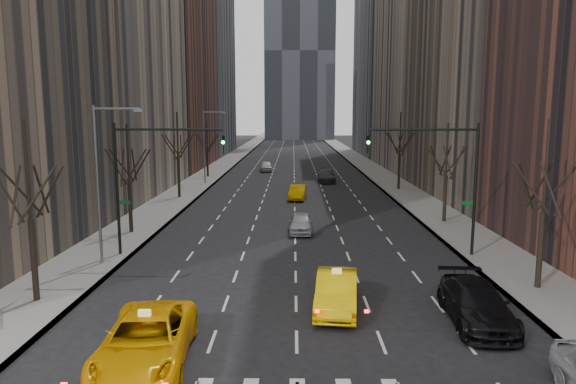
{
  "coord_description": "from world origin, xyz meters",
  "views": [
    {
      "loc": [
        -0.14,
        -18.59,
        8.62
      ],
      "look_at": [
        -0.49,
        15.33,
        3.5
      ],
      "focal_mm": 32.0,
      "sensor_mm": 36.0,
      "label": 1
    }
  ],
  "objects_px": {
    "taxi_sedan": "(336,291)",
    "silver_sedan_ahead": "(301,223)",
    "parked_suv_black": "(476,304)",
    "taxi_suv": "(146,340)"
  },
  "relations": [
    {
      "from": "taxi_sedan",
      "to": "silver_sedan_ahead",
      "type": "height_order",
      "value": "taxi_sedan"
    },
    {
      "from": "taxi_sedan",
      "to": "silver_sedan_ahead",
      "type": "bearing_deg",
      "value": 101.65
    },
    {
      "from": "taxi_sedan",
      "to": "silver_sedan_ahead",
      "type": "relative_size",
      "value": 1.18
    },
    {
      "from": "taxi_sedan",
      "to": "parked_suv_black",
      "type": "xyz_separation_m",
      "value": [
        5.7,
        -1.42,
        -0.01
      ]
    },
    {
      "from": "parked_suv_black",
      "to": "taxi_sedan",
      "type": "bearing_deg",
      "value": 168.86
    },
    {
      "from": "taxi_sedan",
      "to": "parked_suv_black",
      "type": "distance_m",
      "value": 5.88
    },
    {
      "from": "silver_sedan_ahead",
      "to": "parked_suv_black",
      "type": "height_order",
      "value": "parked_suv_black"
    },
    {
      "from": "silver_sedan_ahead",
      "to": "parked_suv_black",
      "type": "relative_size",
      "value": 0.75
    },
    {
      "from": "taxi_suv",
      "to": "silver_sedan_ahead",
      "type": "bearing_deg",
      "value": 70.53
    },
    {
      "from": "taxi_suv",
      "to": "silver_sedan_ahead",
      "type": "xyz_separation_m",
      "value": [
        5.65,
        20.32,
        -0.16
      ]
    }
  ]
}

